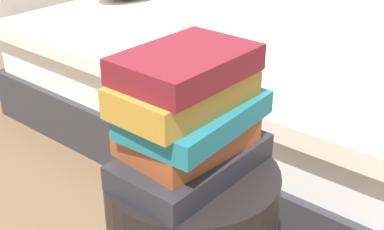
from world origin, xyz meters
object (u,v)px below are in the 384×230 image
object	(u,v)px
book_charcoal	(193,160)
book_ochre	(185,91)
book_teal	(197,115)
book_maroon	(186,64)
book_rust	(186,137)
bed	(263,73)

from	to	relation	value
book_charcoal	book_ochre	bearing A→B (deg)	143.14
book_teal	book_maroon	distance (m)	0.10
book_rust	book_teal	world-z (taller)	book_teal
bed	book_charcoal	bearing A→B (deg)	-153.92
book_ochre	book_maroon	size ratio (longest dim) A/B	1.10
bed	book_rust	size ratio (longest dim) A/B	9.04
bed	book_teal	world-z (taller)	book_teal
bed	book_ochre	bearing A→B (deg)	-154.49
book_charcoal	book_maroon	size ratio (longest dim) A/B	1.25
bed	book_charcoal	xyz separation A→B (m)	(-1.16, -0.69, 0.35)
book_rust	book_maroon	xyz separation A→B (m)	(-0.00, -0.01, 0.15)
book_rust	book_teal	size ratio (longest dim) A/B	0.87
book_charcoal	book_ochre	world-z (taller)	book_ochre
book_maroon	book_charcoal	bearing A→B (deg)	-35.45
book_charcoal	book_teal	world-z (taller)	book_teal
book_ochre	book_maroon	distance (m)	0.05
book_rust	book_ochre	xyz separation A→B (m)	(-0.00, -0.00, 0.10)
bed	book_ochre	world-z (taller)	book_ochre
bed	book_ochre	distance (m)	1.45
book_rust	book_ochre	bearing A→B (deg)	-146.56
book_charcoal	book_ochre	xyz separation A→B (m)	(-0.01, 0.01, 0.14)
book_charcoal	book_rust	xyz separation A→B (m)	(-0.01, 0.01, 0.05)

